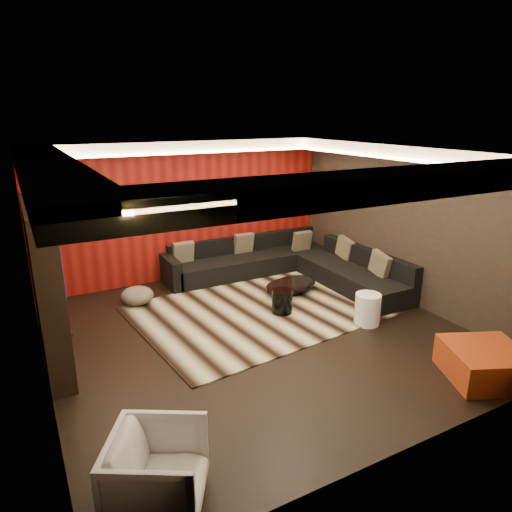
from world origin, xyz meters
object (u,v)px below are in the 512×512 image
coffee_table (291,288)px  orange_ottoman (485,363)px  white_side_table (368,309)px  sectional_sofa (288,266)px  drum_stool (282,301)px  armchair (158,472)px

coffee_table → orange_ottoman: bearing=-80.1°
coffee_table → white_side_table: white_side_table is taller
white_side_table → sectional_sofa: bearing=89.8°
orange_ottoman → sectional_sofa: sectional_sofa is taller
coffee_table → orange_ottoman: orange_ottoman is taller
drum_stool → orange_ottoman: drum_stool is taller
armchair → coffee_table: bearing=-15.2°
white_side_table → drum_stool: bearing=135.4°
sectional_sofa → drum_stool: bearing=-125.4°
drum_stool → sectional_sofa: size_ratio=0.11×
coffee_table → drum_stool: (-0.63, -0.70, 0.11)m
white_side_table → sectional_sofa: sectional_sofa is taller
coffee_table → sectional_sofa: 0.84m
white_side_table → armchair: armchair is taller
armchair → sectional_sofa: bearing=-12.8°
armchair → sectional_sofa: size_ratio=0.22×
orange_ottoman → drum_stool: bearing=113.3°
drum_stool → armchair: armchair is taller
armchair → orange_ottoman: bearing=-59.9°
white_side_table → armchair: (-4.05, -1.94, 0.11)m
drum_stool → armchair: size_ratio=0.51×
drum_stool → white_side_table: bearing=-44.6°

